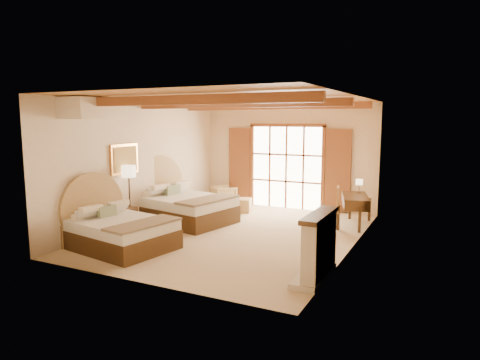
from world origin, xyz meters
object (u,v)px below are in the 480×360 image
Objects in this scene: bed_far at (182,205)px; desk at (355,209)px; bed_near at (116,229)px; armchair at (223,196)px; nightstand at (124,220)px.

bed_far is 4.56m from desk.
bed_near is 3.31× the size of armchair.
desk is (4.27, -0.73, 0.10)m from armchair.
nightstand is at bearing 118.07° from armchair.
bed_near is at bearing -150.27° from desk.
bed_far is 4.29× the size of nightstand.
bed_far reaches higher than desk.
bed_near is at bearing 128.07° from armchair.
armchair is at bearing 154.54° from desk.
bed_near is at bearing -76.83° from bed_far.
bed_far reaches higher than bed_near.
nightstand is 5.84m from desk.
bed_near is 5.94m from desk.
desk is at bearing 32.29° from bed_far.
nightstand is (-0.71, 1.03, -0.11)m from bed_near.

